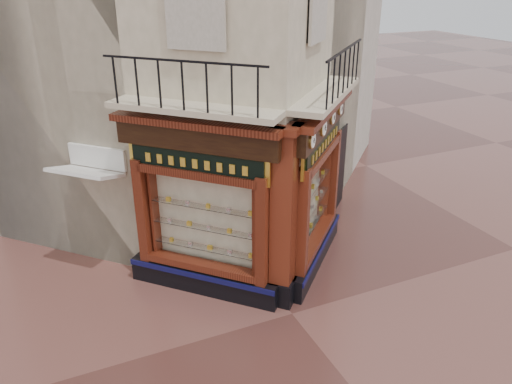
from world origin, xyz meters
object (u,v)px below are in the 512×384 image
clock_b (324,128)px  signboard_right (323,144)px  corner_pilaster (283,222)px  clock_c (333,117)px  clock_d (341,109)px  signboard_left (196,163)px  awning (100,272)px  clock_a (312,140)px

clock_b → signboard_right: 0.72m
corner_pilaster → clock_c: corner_pilaster is taller
corner_pilaster → clock_d: size_ratio=12.63×
clock_d → signboard_left: (-3.82, -0.74, -0.52)m
awning → clock_a: bearing=-169.9°
clock_c → awning: (-5.24, 1.57, -3.62)m
awning → signboard_right: (4.92, -1.74, 3.10)m
awning → signboard_right: bearing=-154.5°
awning → signboard_left: bearing=-176.0°
clock_d → signboard_right: clock_d is taller
awning → signboard_right: signboard_right is taller
clock_b → awning: clock_b is taller
clock_b → clock_d: clock_b is taller
clock_c → signboard_right: clock_c is taller
corner_pilaster → signboard_right: (1.46, 1.01, 1.15)m
corner_pilaster → clock_c: 2.72m
corner_pilaster → clock_d: (2.36, 1.76, 1.67)m
corner_pilaster → clock_b: (1.19, 0.59, 1.67)m
signboard_left → corner_pilaster: bearing=-169.8°
corner_pilaster → clock_c: size_ratio=12.11×
clock_a → clock_b: clock_b is taller
clock_a → clock_c: size_ratio=1.02×
clock_c → clock_d: (0.58, 0.58, -0.00)m
signboard_left → clock_a: bearing=-162.8°
clock_b → clock_c: (0.59, 0.59, 0.00)m
clock_a → clock_c: clock_a is taller
awning → signboard_right: size_ratio=0.66×
clock_a → clock_b: bearing=0.0°
clock_c → awning: bearing=118.3°
clock_c → corner_pilaster: bearing=168.5°
clock_a → signboard_right: clock_a is taller
signboard_left → signboard_right: same height
corner_pilaster → signboard_right: bearing=-10.2°
signboard_right → clock_a: bearing=-175.5°
clock_d → signboard_right: (-0.90, -0.74, -0.52)m
clock_b → signboard_left: 2.74m
clock_a → signboard_right: 1.49m
clock_a → clock_b: 0.90m
corner_pilaster → clock_d: bearing=-8.3°
clock_d → signboard_left: clock_d is taller
clock_b → signboard_right: bearing=12.7°
clock_a → clock_b: (0.64, 0.64, -0.00)m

